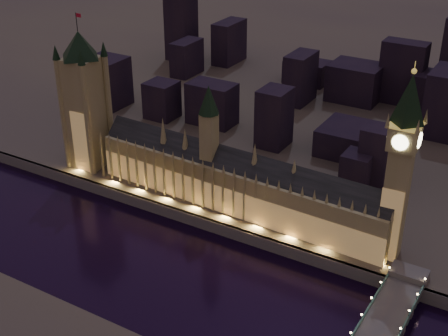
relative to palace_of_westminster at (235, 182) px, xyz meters
The scene contains 7 objects.
ground_plane 67.77m from the palace_of_westminster, 98.51° to the right, with size 2000.00×2000.00×0.00m, color black.
north_bank 458.90m from the palace_of_westminster, 91.16° to the left, with size 2000.00×960.00×8.00m, color #413638.
embankment_wall 31.87m from the palace_of_westminster, 114.02° to the right, with size 2000.00×2.50×8.00m, color #525657.
palace_of_westminster is the anchor object (origin of this frame).
victoria_tower 124.36m from the palace_of_westminster, behind, with size 31.68×31.68×108.76m.
elizabeth_tower 108.21m from the palace_of_westminster, ahead, with size 18.00×18.00×112.19m.
city_backdrop 189.91m from the palace_of_westminster, 80.29° to the left, with size 472.95×215.63×80.25m.
Camera 1 is at (176.41, -233.39, 212.92)m, focal length 50.00 mm.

